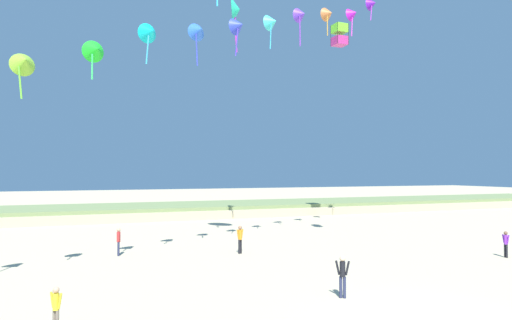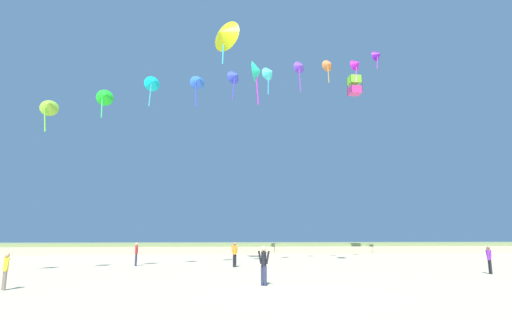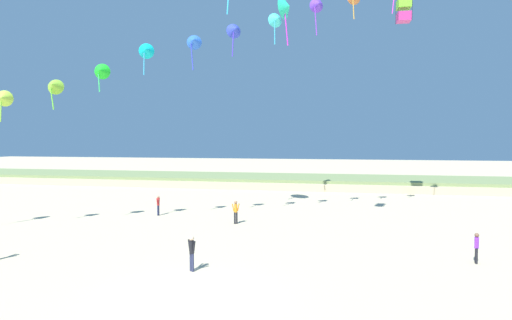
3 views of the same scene
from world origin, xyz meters
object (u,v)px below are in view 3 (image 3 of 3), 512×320
person_mid_center (192,251)px  large_kite_low_lead (286,7)px  person_far_right (236,210)px  large_kite_high_solo (404,11)px  person_near_left (158,204)px  person_near_right (477,246)px

person_mid_center → large_kite_low_lead: 26.86m
person_far_right → large_kite_low_lead: 20.11m
person_mid_center → large_kite_high_solo: (12.75, 20.81, 17.11)m
person_near_left → large_kite_high_solo: large_kite_high_solo is taller
person_near_right → person_far_right: person_far_right is taller
person_mid_center → person_far_right: (-0.61, 11.06, 0.01)m
person_mid_center → large_kite_low_lead: (2.10, 19.97, 17.84)m
person_far_right → large_kite_high_solo: bearing=36.1°
person_near_left → large_kite_high_solo: 27.88m
person_far_right → person_near_left: bearing=164.6°
person_near_right → large_kite_low_lead: large_kite_low_lead is taller
person_far_right → large_kite_high_solo: 23.79m
person_near_right → person_far_right: (-14.50, 7.05, 0.10)m
large_kite_high_solo → person_near_right: bearing=-86.1°
person_mid_center → large_kite_low_lead: size_ratio=0.37×
person_far_right → person_near_right: bearing=-25.9°
person_far_right → person_mid_center: bearing=-86.9°
person_near_left → person_mid_center: size_ratio=0.98×
person_near_right → large_kite_low_lead: 26.75m
person_near_left → person_far_right: bearing=-15.4°
person_near_right → large_kite_high_solo: (-1.15, 16.80, 17.20)m
person_near_right → large_kite_high_solo: bearing=93.9°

